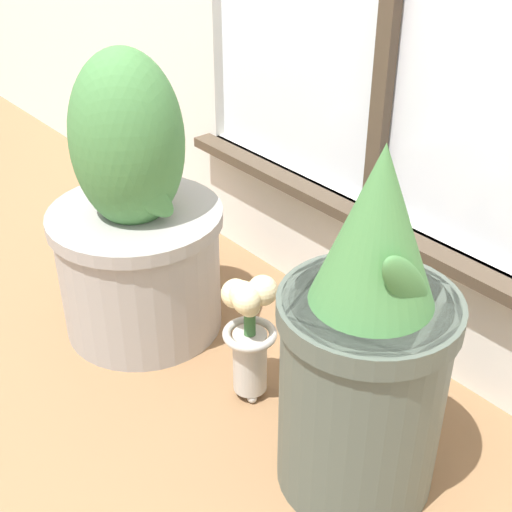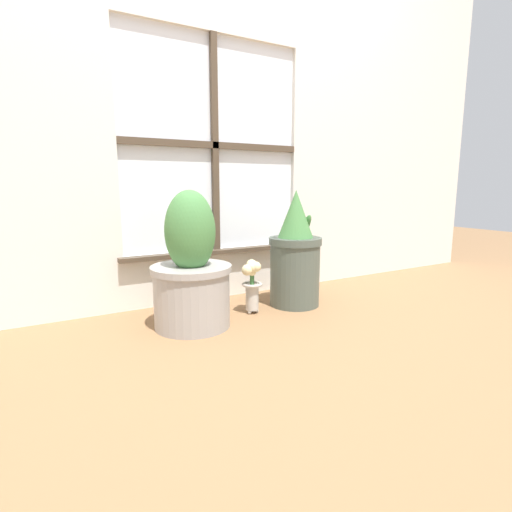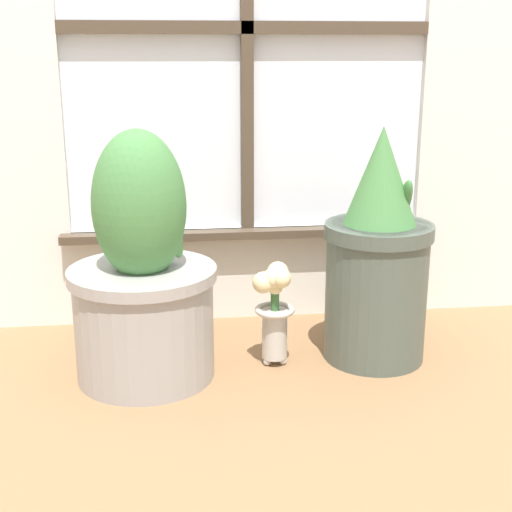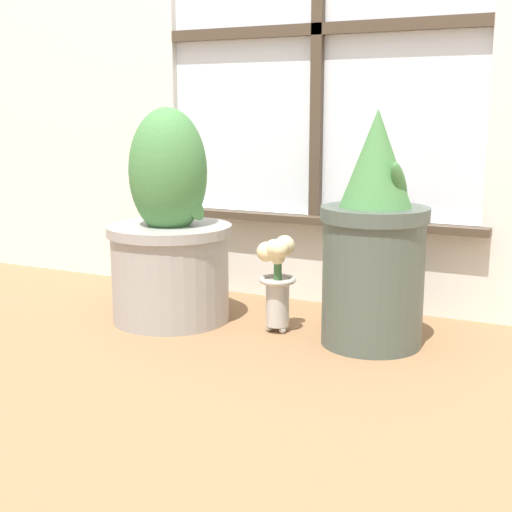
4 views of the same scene
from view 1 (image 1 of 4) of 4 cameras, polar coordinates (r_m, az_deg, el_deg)
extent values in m
plane|color=olive|center=(1.42, -6.71, -13.14)|extent=(10.00, 10.00, 0.00)
cube|color=silver|center=(1.62, 9.12, -0.57)|extent=(1.06, 0.05, 0.29)
cube|color=#4C3D2D|center=(1.52, 8.39, 3.08)|extent=(1.12, 0.06, 0.02)
cylinder|color=#9E9993|center=(1.59, -9.24, -1.07)|extent=(0.35, 0.35, 0.29)
cylinder|color=#9E9993|center=(1.53, -9.65, 3.08)|extent=(0.37, 0.37, 0.03)
cylinder|color=#38281E|center=(1.52, -9.69, 3.39)|extent=(0.32, 0.32, 0.01)
ellipsoid|color=#477F42|center=(1.45, -10.26, 9.06)|extent=(0.23, 0.23, 0.37)
ellipsoid|color=#477F42|center=(1.41, -8.99, 5.17)|extent=(0.07, 0.16, 0.17)
cylinder|color=#4C564C|center=(1.21, 8.40, -10.82)|extent=(0.27, 0.27, 0.38)
cylinder|color=#4C564C|center=(1.10, 9.08, -4.28)|extent=(0.29, 0.29, 0.04)
cylinder|color=#38281E|center=(1.09, 9.14, -3.69)|extent=(0.25, 0.25, 0.01)
cone|color=#477F42|center=(1.02, 9.75, 2.36)|extent=(0.19, 0.19, 0.25)
ellipsoid|color=#477F42|center=(1.02, 11.89, -2.20)|extent=(0.04, 0.13, 0.14)
sphere|color=#BCB7AD|center=(1.48, 0.28, -10.24)|extent=(0.02, 0.02, 0.02)
sphere|color=#BCB7AD|center=(1.47, -1.39, -10.43)|extent=(0.02, 0.02, 0.02)
sphere|color=#BCB7AD|center=(1.45, -0.31, -11.30)|extent=(0.02, 0.02, 0.02)
cylinder|color=#BCB7AD|center=(1.42, -0.49, -8.40)|extent=(0.07, 0.07, 0.13)
torus|color=#BCB7AD|center=(1.37, -0.50, -6.25)|extent=(0.11, 0.11, 0.02)
cylinder|color=#386633|center=(1.35, -0.51, -5.01)|extent=(0.02, 0.02, 0.07)
sphere|color=beige|center=(1.33, -0.52, -4.06)|extent=(0.04, 0.04, 0.04)
sphere|color=beige|center=(1.32, 0.53, -2.78)|extent=(0.06, 0.06, 0.06)
sphere|color=beige|center=(1.36, -0.31, -3.23)|extent=(0.04, 0.04, 0.04)
sphere|color=beige|center=(1.34, -1.59, -3.05)|extent=(0.06, 0.06, 0.06)
sphere|color=beige|center=(1.32, -1.06, -3.10)|extent=(0.05, 0.05, 0.05)
sphere|color=beige|center=(1.30, -0.76, -3.58)|extent=(0.05, 0.05, 0.05)
camera|label=2|loc=(2.13, -68.21, 2.34)|focal=28.00mm
camera|label=3|loc=(1.54, -81.36, -2.55)|focal=50.00mm
camera|label=4|loc=(1.17, -114.60, -35.57)|focal=50.00mm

